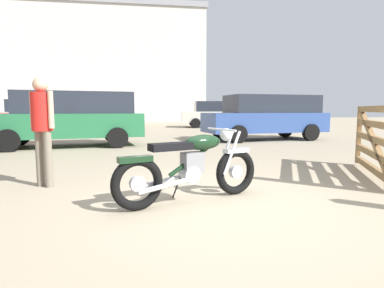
{
  "coord_description": "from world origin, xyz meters",
  "views": [
    {
      "loc": [
        -1.18,
        -3.81,
        1.18
      ],
      "look_at": [
        -0.19,
        0.85,
        0.66
      ],
      "focal_mm": 29.71,
      "sensor_mm": 36.0,
      "label": 1
    }
  ],
  "objects_px": {
    "vintage_motorcycle": "(192,167)",
    "blue_hatchback_right": "(39,114)",
    "timber_gate": "(378,138)",
    "bystander": "(42,120)",
    "white_estate_far": "(70,117)",
    "dark_sedan_left": "(267,116)",
    "pale_sedan_back": "(218,113)"
  },
  "relations": [
    {
      "from": "bystander",
      "to": "white_estate_far",
      "type": "relative_size",
      "value": 0.34
    },
    {
      "from": "timber_gate",
      "to": "white_estate_far",
      "type": "xyz_separation_m",
      "value": [
        -5.84,
        6.24,
        0.24
      ]
    },
    {
      "from": "bystander",
      "to": "timber_gate",
      "type": "bearing_deg",
      "value": 119.02
    },
    {
      "from": "bystander",
      "to": "blue_hatchback_right",
      "type": "bearing_deg",
      "value": -130.31
    },
    {
      "from": "timber_gate",
      "to": "bystander",
      "type": "xyz_separation_m",
      "value": [
        -5.35,
        0.65,
        0.32
      ]
    },
    {
      "from": "blue_hatchback_right",
      "to": "vintage_motorcycle",
      "type": "bearing_deg",
      "value": 103.85
    },
    {
      "from": "white_estate_far",
      "to": "blue_hatchback_right",
      "type": "height_order",
      "value": "same"
    },
    {
      "from": "bystander",
      "to": "blue_hatchback_right",
      "type": "distance_m",
      "value": 14.77
    },
    {
      "from": "timber_gate",
      "to": "white_estate_far",
      "type": "height_order",
      "value": "white_estate_far"
    },
    {
      "from": "bystander",
      "to": "white_estate_far",
      "type": "height_order",
      "value": "white_estate_far"
    },
    {
      "from": "timber_gate",
      "to": "pale_sedan_back",
      "type": "height_order",
      "value": "pale_sedan_back"
    },
    {
      "from": "bystander",
      "to": "white_estate_far",
      "type": "distance_m",
      "value": 5.62
    },
    {
      "from": "vintage_motorcycle",
      "to": "dark_sedan_left",
      "type": "relative_size",
      "value": 0.42
    },
    {
      "from": "white_estate_far",
      "to": "blue_hatchback_right",
      "type": "xyz_separation_m",
      "value": [
        -3.03,
        8.75,
        0.0
      ]
    },
    {
      "from": "white_estate_far",
      "to": "timber_gate",
      "type": "bearing_deg",
      "value": 126.35
    },
    {
      "from": "blue_hatchback_right",
      "to": "pale_sedan_back",
      "type": "distance_m",
      "value": 11.0
    },
    {
      "from": "vintage_motorcycle",
      "to": "timber_gate",
      "type": "bearing_deg",
      "value": -7.7
    },
    {
      "from": "blue_hatchback_right",
      "to": "white_estate_far",
      "type": "bearing_deg",
      "value": 103.3
    },
    {
      "from": "pale_sedan_back",
      "to": "timber_gate",
      "type": "bearing_deg",
      "value": 90.69
    },
    {
      "from": "timber_gate",
      "to": "bystander",
      "type": "height_order",
      "value": "bystander"
    },
    {
      "from": "timber_gate",
      "to": "white_estate_far",
      "type": "distance_m",
      "value": 8.55
    },
    {
      "from": "timber_gate",
      "to": "blue_hatchback_right",
      "type": "height_order",
      "value": "blue_hatchback_right"
    },
    {
      "from": "vintage_motorcycle",
      "to": "blue_hatchback_right",
      "type": "bearing_deg",
      "value": 91.56
    },
    {
      "from": "vintage_motorcycle",
      "to": "dark_sedan_left",
      "type": "height_order",
      "value": "dark_sedan_left"
    },
    {
      "from": "blue_hatchback_right",
      "to": "bystander",
      "type": "bearing_deg",
      "value": 97.99
    },
    {
      "from": "white_estate_far",
      "to": "pale_sedan_back",
      "type": "height_order",
      "value": "same"
    },
    {
      "from": "timber_gate",
      "to": "blue_hatchback_right",
      "type": "relative_size",
      "value": 0.47
    },
    {
      "from": "dark_sedan_left",
      "to": "blue_hatchback_right",
      "type": "relative_size",
      "value": 0.99
    },
    {
      "from": "white_estate_far",
      "to": "vintage_motorcycle",
      "type": "bearing_deg",
      "value": 103.57
    },
    {
      "from": "bystander",
      "to": "vintage_motorcycle",
      "type": "bearing_deg",
      "value": 94.47
    },
    {
      "from": "bystander",
      "to": "pale_sedan_back",
      "type": "bearing_deg",
      "value": -169.64
    },
    {
      "from": "vintage_motorcycle",
      "to": "bystander",
      "type": "distance_m",
      "value": 2.47
    }
  ]
}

